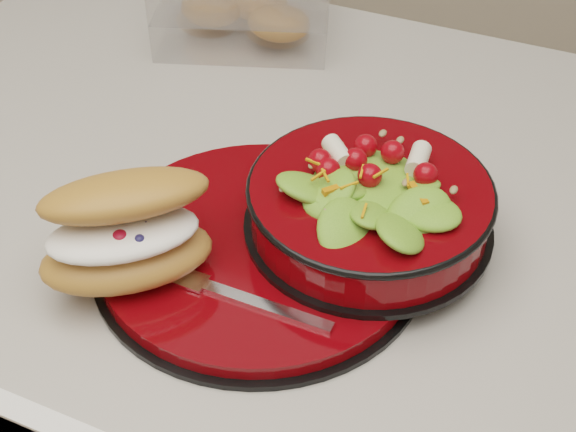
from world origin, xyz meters
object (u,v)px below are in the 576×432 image
at_px(croissant, 127,232).
at_px(fork, 241,297).
at_px(pastry_box, 245,4).
at_px(salad_bowl, 370,198).
at_px(dinner_plate, 260,248).

relative_size(croissant, fork, 1.09).
bearing_deg(pastry_box, salad_bowl, -67.69).
height_order(croissant, pastry_box, croissant).
xyz_separation_m(croissant, fork, (0.10, 0.01, -0.04)).
relative_size(croissant, pastry_box, 0.66).
bearing_deg(fork, dinner_plate, 13.39).
height_order(fork, pastry_box, pastry_box).
bearing_deg(pastry_box, fork, -83.79).
height_order(salad_bowl, pastry_box, salad_bowl).
bearing_deg(fork, pastry_box, 26.22).
relative_size(dinner_plate, fork, 1.99).
xyz_separation_m(fork, pastry_box, (-0.21, 0.44, 0.02)).
bearing_deg(salad_bowl, dinner_plate, -145.70).
bearing_deg(fork, salad_bowl, -27.15).
distance_m(croissant, fork, 0.11).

